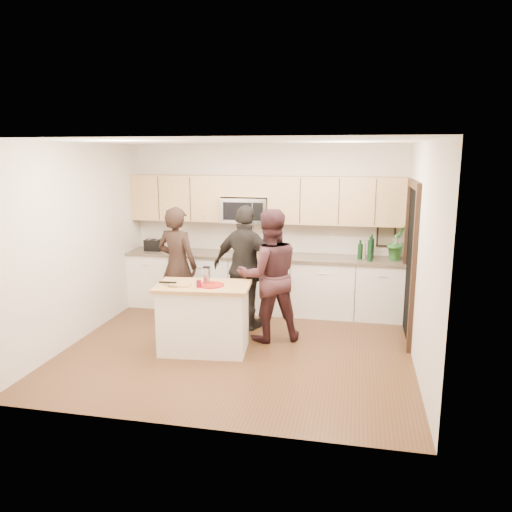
% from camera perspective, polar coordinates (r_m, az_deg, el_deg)
% --- Properties ---
extents(floor, '(4.50, 4.50, 0.00)m').
position_cam_1_polar(floor, '(6.79, -2.03, -10.48)').
color(floor, '#53361C').
rests_on(floor, ground).
extents(room_shell, '(4.52, 4.02, 2.71)m').
position_cam_1_polar(room_shell, '(6.34, -2.14, 4.15)').
color(room_shell, beige).
rests_on(room_shell, ground).
extents(back_cabinetry, '(4.50, 0.66, 0.94)m').
position_cam_1_polar(back_cabinetry, '(8.21, 0.73, -3.05)').
color(back_cabinetry, white).
rests_on(back_cabinetry, ground).
extents(upper_cabinetry, '(4.50, 0.33, 0.75)m').
position_cam_1_polar(upper_cabinetry, '(8.11, 1.18, 6.61)').
color(upper_cabinetry, tan).
rests_on(upper_cabinetry, ground).
extents(microwave, '(0.76, 0.41, 0.40)m').
position_cam_1_polar(microwave, '(8.16, -1.25, 5.28)').
color(microwave, silver).
rests_on(microwave, ground).
extents(doorway, '(0.06, 1.25, 2.20)m').
position_cam_1_polar(doorway, '(7.19, 17.24, -0.11)').
color(doorway, black).
rests_on(doorway, ground).
extents(framed_picture, '(0.30, 0.03, 0.38)m').
position_cam_1_polar(framed_picture, '(8.21, 14.65, 2.33)').
color(framed_picture, black).
rests_on(framed_picture, ground).
extents(dish_towel, '(0.34, 0.60, 0.48)m').
position_cam_1_polar(dish_towel, '(8.19, -6.06, -0.79)').
color(dish_towel, white).
rests_on(dish_towel, ground).
extents(island, '(1.26, 0.82, 0.90)m').
position_cam_1_polar(island, '(6.59, -6.00, -7.01)').
color(island, white).
rests_on(island, ground).
extents(red_plate, '(0.33, 0.33, 0.02)m').
position_cam_1_polar(red_plate, '(6.40, -5.14, -3.32)').
color(red_plate, '#9C140E').
rests_on(red_plate, island).
extents(box_grater, '(0.08, 0.07, 0.22)m').
position_cam_1_polar(box_grater, '(6.44, -5.67, -2.14)').
color(box_grater, silver).
rests_on(box_grater, red_plate).
extents(drink_glass, '(0.06, 0.06, 0.10)m').
position_cam_1_polar(drink_glass, '(6.32, -6.56, -3.17)').
color(drink_glass, maroon).
rests_on(drink_glass, island).
extents(cutting_board, '(0.28, 0.19, 0.02)m').
position_cam_1_polar(cutting_board, '(6.44, -8.71, -3.32)').
color(cutting_board, '#B8824C').
rests_on(cutting_board, island).
extents(tongs, '(0.23, 0.05, 0.02)m').
position_cam_1_polar(tongs, '(6.53, -10.05, -2.99)').
color(tongs, black).
rests_on(tongs, cutting_board).
extents(knife, '(0.19, 0.04, 0.01)m').
position_cam_1_polar(knife, '(6.38, -9.69, -3.38)').
color(knife, silver).
rests_on(knife, cutting_board).
extents(toaster, '(0.29, 0.20, 0.19)m').
position_cam_1_polar(toaster, '(8.61, -11.59, 1.24)').
color(toaster, black).
rests_on(toaster, back_cabinetry).
extents(bottle_cluster, '(0.61, 0.36, 0.38)m').
position_cam_1_polar(bottle_cluster, '(7.93, 13.35, 0.88)').
color(bottle_cluster, black).
rests_on(bottle_cluster, back_cabinetry).
extents(orchid, '(0.39, 0.39, 0.55)m').
position_cam_1_polar(orchid, '(7.97, 15.79, 1.52)').
color(orchid, '#30722D').
rests_on(orchid, back_cabinetry).
extents(woman_left, '(0.73, 0.56, 1.79)m').
position_cam_1_polar(woman_left, '(7.63, -8.97, -1.08)').
color(woman_left, black).
rests_on(woman_left, ground).
extents(woman_center, '(1.09, 0.98, 1.83)m').
position_cam_1_polar(woman_center, '(6.84, 1.50, -2.25)').
color(woman_center, '#341A1D').
rests_on(woman_center, ground).
extents(woman_right, '(1.15, 0.71, 1.83)m').
position_cam_1_polar(woman_right, '(7.27, -1.12, -1.38)').
color(woman_right, black).
rests_on(woman_right, ground).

